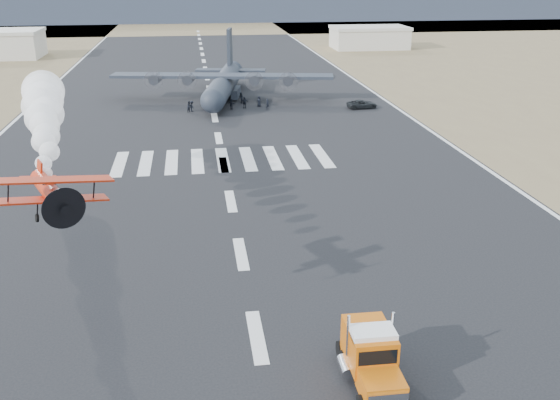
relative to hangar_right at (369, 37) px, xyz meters
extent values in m
cube|color=#786344|center=(-46.00, 80.00, -3.01)|extent=(500.00, 80.00, 0.00)
cube|color=gray|center=(-46.00, 110.00, 3.49)|extent=(150.00, 50.00, 13.00)
cube|color=#B9B3A5|center=(0.00, 0.00, -0.41)|extent=(20.00, 12.00, 5.20)
cube|color=beige|center=(0.00, 0.00, 2.49)|extent=(20.50, 12.50, 0.80)
cube|color=black|center=(-40.27, -142.60, -2.49)|extent=(1.11, 6.48, 0.24)
cube|color=#C97F0B|center=(-40.30, -145.45, -1.73)|extent=(2.21, 2.31, 1.24)
cube|color=#C97F0B|center=(-40.28, -143.74, -0.92)|extent=(2.40, 1.74, 2.09)
cube|color=black|center=(-40.29, -144.55, -0.58)|extent=(2.09, 0.14, 0.86)
cube|color=white|center=(-40.28, -143.46, 0.18)|extent=(2.39, 1.55, 0.48)
cube|color=#C97F0B|center=(-40.27, -142.03, -1.20)|extent=(2.40, 1.93, 2.47)
cylinder|color=black|center=(-41.36, -141.83, -2.49)|extent=(0.39, 1.05, 1.05)
cylinder|color=black|center=(-39.17, -141.85, -2.49)|extent=(0.39, 1.05, 1.05)
cylinder|color=black|center=(-41.35, -140.88, -2.49)|extent=(0.39, 1.05, 1.05)
cylinder|color=black|center=(-39.16, -140.90, -2.49)|extent=(0.39, 1.05, 1.05)
cylinder|color=red|center=(-57.80, -135.26, 6.26)|extent=(2.14, 5.55, 0.98)
sphere|color=black|center=(-57.85, -135.05, 6.65)|extent=(0.76, 0.76, 0.76)
cylinder|color=black|center=(-57.23, -137.82, 6.26)|extent=(1.21, 0.88, 1.09)
cylinder|color=black|center=(-57.15, -138.19, 6.26)|extent=(2.35, 0.55, 2.40)
cube|color=red|center=(-57.70, -135.69, 5.88)|extent=(6.57, 2.47, 1.15)
cube|color=red|center=(-57.63, -136.01, 7.19)|extent=(6.78, 2.52, 1.18)
cube|color=red|center=(-58.34, -132.81, 6.81)|extent=(0.32, 0.98, 1.09)
cube|color=red|center=(-58.34, -132.81, 6.26)|extent=(2.30, 1.22, 0.09)
cylinder|color=black|center=(-58.46, -136.30, 4.95)|extent=(0.23, 0.50, 0.48)
cylinder|color=black|center=(-56.76, -135.92, 4.95)|extent=(0.23, 0.50, 0.48)
sphere|color=white|center=(-58.39, -132.59, 6.26)|extent=(0.76, 0.76, 0.76)
sphere|color=white|center=(-58.96, -130.03, 6.30)|extent=(1.08, 1.08, 1.08)
sphere|color=white|center=(-59.52, -127.47, 6.33)|extent=(1.40, 1.40, 1.40)
sphere|color=white|center=(-60.09, -124.91, 6.36)|extent=(1.72, 1.72, 1.72)
sphere|color=white|center=(-60.66, -122.35, 6.40)|extent=(2.04, 2.04, 2.04)
sphere|color=white|center=(-61.23, -119.79, 6.43)|extent=(2.35, 2.35, 2.35)
sphere|color=white|center=(-61.79, -117.23, 6.46)|extent=(2.67, 2.67, 2.67)
sphere|color=white|center=(-62.36, -114.67, 6.49)|extent=(2.99, 2.99, 2.99)
sphere|color=white|center=(-62.93, -112.11, 6.53)|extent=(3.31, 3.31, 3.31)
sphere|color=white|center=(-63.49, -109.55, 6.56)|extent=(3.63, 3.63, 3.63)
sphere|color=white|center=(-64.06, -106.99, 6.59)|extent=(3.94, 3.94, 3.94)
sphere|color=white|center=(-64.63, -104.43, 6.63)|extent=(4.26, 4.26, 4.26)
cylinder|color=black|center=(-43.89, -64.51, -0.59)|extent=(8.31, 26.34, 3.73)
sphere|color=black|center=(-46.21, -77.35, -0.59)|extent=(3.73, 3.73, 3.73)
cone|color=black|center=(-41.57, -51.68, -0.59)|extent=(4.66, 6.16, 3.73)
cube|color=black|center=(-44.05, -65.43, 1.18)|extent=(37.37, 10.49, 0.47)
cylinder|color=black|center=(-55.14, -63.90, 0.72)|extent=(2.28, 3.78, 1.68)
cylinder|color=#3F3F44|center=(-55.47, -65.73, 0.72)|extent=(3.13, 0.61, 3.17)
cylinder|color=black|center=(-49.64, -64.89, 0.72)|extent=(2.28, 3.78, 1.68)
cylinder|color=#3F3F44|center=(-49.97, -66.73, 0.72)|extent=(3.13, 0.61, 3.17)
cylinder|color=black|center=(-38.63, -66.88, 0.72)|extent=(2.28, 3.78, 1.68)
cylinder|color=#3F3F44|center=(-38.97, -68.72, 0.72)|extent=(3.13, 0.61, 3.17)
cylinder|color=black|center=(-33.13, -67.88, 0.72)|extent=(2.28, 3.78, 1.68)
cylinder|color=#3F3F44|center=(-33.46, -69.71, 0.72)|extent=(3.13, 0.61, 3.17)
cube|color=black|center=(-41.90, -53.51, 4.07)|extent=(1.30, 4.23, 7.45)
cube|color=black|center=(-41.81, -53.05, 0.16)|extent=(13.33, 5.07, 0.33)
cube|color=black|center=(-45.74, -63.23, -1.98)|extent=(2.10, 5.70, 1.49)
cylinder|color=black|center=(-45.74, -63.23, -2.50)|extent=(0.64, 1.09, 1.02)
cube|color=black|center=(-41.70, -63.96, -1.98)|extent=(2.10, 5.70, 1.49)
cylinder|color=black|center=(-41.70, -63.96, -2.50)|extent=(0.64, 1.09, 1.02)
cylinder|color=black|center=(-45.71, -74.60, -2.59)|extent=(0.52, 0.89, 0.84)
imported|color=black|center=(-22.17, -74.79, -2.34)|extent=(4.99, 2.57, 1.35)
imported|color=black|center=(-46.82, -73.80, -2.10)|extent=(0.63, 0.73, 1.82)
imported|color=black|center=(-49.73, -73.64, -2.14)|extent=(0.98, 0.95, 1.75)
imported|color=black|center=(-49.36, -73.22, -2.17)|extent=(0.97, 1.20, 1.69)
imported|color=black|center=(-40.91, -72.14, -2.06)|extent=(1.18, 0.73, 1.89)
imported|color=black|center=(-38.47, -71.06, -2.15)|extent=(0.96, 0.94, 1.71)
imported|color=black|center=(-43.08, -72.40, -2.18)|extent=(1.50, 1.35, 1.65)
imported|color=black|center=(-37.33, -73.25, -2.18)|extent=(0.79, 0.77, 1.67)
imported|color=black|center=(-41.17, -68.20, -2.10)|extent=(0.64, 0.94, 1.82)
camera|label=1|loc=(-49.26, -171.18, 18.69)|focal=40.00mm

